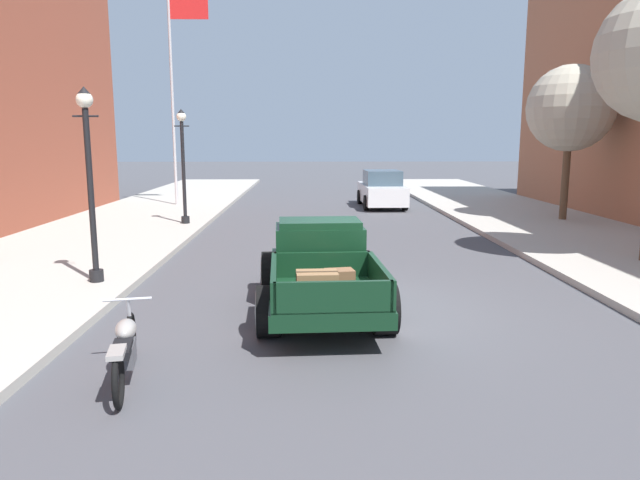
{
  "coord_description": "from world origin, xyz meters",
  "views": [
    {
      "loc": [
        -0.98,
        -9.89,
        2.99
      ],
      "look_at": [
        -0.74,
        1.49,
        1.0
      ],
      "focal_mm": 32.26,
      "sensor_mm": 36.0,
      "label": 1
    }
  ],
  "objects_px": {
    "hotrod_truck_dark_green": "(320,265)",
    "car_background_white": "(382,190)",
    "street_lamp_near": "(89,171)",
    "street_tree_second": "(570,109)",
    "street_lamp_far": "(183,158)",
    "flagpole": "(177,74)",
    "motorcycle_parked": "(125,348)"
  },
  "relations": [
    {
      "from": "street_lamp_far",
      "to": "flagpole",
      "type": "relative_size",
      "value": 0.42
    },
    {
      "from": "motorcycle_parked",
      "to": "street_lamp_near",
      "type": "relative_size",
      "value": 0.54
    },
    {
      "from": "hotrod_truck_dark_green",
      "to": "street_lamp_near",
      "type": "xyz_separation_m",
      "value": [
        -4.51,
        1.32,
        1.63
      ]
    },
    {
      "from": "car_background_white",
      "to": "flagpole",
      "type": "xyz_separation_m",
      "value": [
        -8.92,
        -0.1,
        5.0
      ]
    },
    {
      "from": "hotrod_truck_dark_green",
      "to": "street_tree_second",
      "type": "relative_size",
      "value": 0.92
    },
    {
      "from": "street_lamp_near",
      "to": "street_tree_second",
      "type": "height_order",
      "value": "street_tree_second"
    },
    {
      "from": "hotrod_truck_dark_green",
      "to": "street_tree_second",
      "type": "height_order",
      "value": "street_tree_second"
    },
    {
      "from": "car_background_white",
      "to": "street_lamp_far",
      "type": "xyz_separation_m",
      "value": [
        -7.53,
        -5.99,
        1.62
      ]
    },
    {
      "from": "car_background_white",
      "to": "street_tree_second",
      "type": "relative_size",
      "value": 0.8
    },
    {
      "from": "flagpole",
      "to": "street_lamp_near",
      "type": "bearing_deg",
      "value": -84.69
    },
    {
      "from": "street_lamp_far",
      "to": "street_tree_second",
      "type": "distance_m",
      "value": 13.58
    },
    {
      "from": "car_background_white",
      "to": "street_lamp_near",
      "type": "bearing_deg",
      "value": -118.12
    },
    {
      "from": "street_lamp_far",
      "to": "flagpole",
      "type": "xyz_separation_m",
      "value": [
        -1.39,
        5.89,
        3.39
      ]
    },
    {
      "from": "street_tree_second",
      "to": "hotrod_truck_dark_green",
      "type": "bearing_deg",
      "value": -131.13
    },
    {
      "from": "car_background_white",
      "to": "street_lamp_far",
      "type": "bearing_deg",
      "value": -141.48
    },
    {
      "from": "street_lamp_near",
      "to": "street_tree_second",
      "type": "bearing_deg",
      "value": 33.66
    },
    {
      "from": "motorcycle_parked",
      "to": "car_background_white",
      "type": "distance_m",
      "value": 19.65
    },
    {
      "from": "street_lamp_far",
      "to": "flagpole",
      "type": "bearing_deg",
      "value": 103.27
    },
    {
      "from": "hotrod_truck_dark_green",
      "to": "car_background_white",
      "type": "xyz_separation_m",
      "value": [
        3.1,
        15.55,
        0.01
      ]
    },
    {
      "from": "motorcycle_parked",
      "to": "street_tree_second",
      "type": "xyz_separation_m",
      "value": [
        11.51,
        13.61,
        3.62
      ]
    },
    {
      "from": "street_lamp_near",
      "to": "hotrod_truck_dark_green",
      "type": "bearing_deg",
      "value": -16.37
    },
    {
      "from": "car_background_white",
      "to": "street_tree_second",
      "type": "distance_m",
      "value": 8.56
    },
    {
      "from": "street_lamp_near",
      "to": "street_lamp_far",
      "type": "distance_m",
      "value": 8.24
    },
    {
      "from": "hotrod_truck_dark_green",
      "to": "motorcycle_parked",
      "type": "height_order",
      "value": "hotrod_truck_dark_green"
    },
    {
      "from": "street_lamp_far",
      "to": "car_background_white",
      "type": "bearing_deg",
      "value": 38.52
    },
    {
      "from": "motorcycle_parked",
      "to": "street_tree_second",
      "type": "distance_m",
      "value": 18.19
    },
    {
      "from": "hotrod_truck_dark_green",
      "to": "car_background_white",
      "type": "bearing_deg",
      "value": 78.74
    },
    {
      "from": "car_background_white",
      "to": "hotrod_truck_dark_green",
      "type": "bearing_deg",
      "value": -101.26
    },
    {
      "from": "flagpole",
      "to": "car_background_white",
      "type": "bearing_deg",
      "value": 0.62
    },
    {
      "from": "hotrod_truck_dark_green",
      "to": "street_lamp_far",
      "type": "xyz_separation_m",
      "value": [
        -4.43,
        9.56,
        1.63
      ]
    },
    {
      "from": "motorcycle_parked",
      "to": "street_tree_second",
      "type": "relative_size",
      "value": 0.39
    },
    {
      "from": "street_lamp_near",
      "to": "flagpole",
      "type": "xyz_separation_m",
      "value": [
        -1.31,
        14.13,
        3.39
      ]
    }
  ]
}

